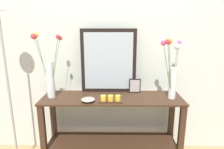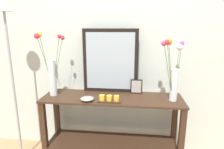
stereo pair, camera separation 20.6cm
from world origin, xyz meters
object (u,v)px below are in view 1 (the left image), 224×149
Objects in this scene: console_table at (112,122)px; floor_lamp at (5,61)px; decorative_bowl at (88,100)px; picture_frame_small at (135,86)px; vase_right at (172,72)px; tall_vase_left at (49,72)px; candle_tray at (111,99)px; mirror_leaning at (109,61)px.

floor_lamp is (-1.07, -0.09, 0.71)m from console_table.
decorative_bowl is at bearing -150.73° from console_table.
floor_lamp is (-1.33, -0.25, 0.33)m from picture_frame_small.
vase_right is at bearing -2.59° from console_table.
tall_vase_left is 0.51m from decorative_bowl.
console_table is at bearing 5.07° from floor_lamp.
floor_lamp reaches higher than candle_tray.
mirror_leaning is 4.41× the size of picture_frame_small.
decorative_bowl is (-0.50, -0.29, -0.06)m from picture_frame_small.
floor_lamp reaches higher than console_table.
tall_vase_left is 1.08× the size of vase_right.
mirror_leaning is at bearing 58.12° from decorative_bowl.
decorative_bowl is (-0.23, -0.00, -0.00)m from candle_tray.
console_table is at bearing 29.27° from decorative_bowl.
console_table is 1.28m from floor_lamp.
floor_lamp reaches higher than mirror_leaning.
decorative_bowl is at bearing -121.88° from mirror_leaning.
vase_right is 0.36× the size of floor_lamp.
vase_right reaches higher than picture_frame_small.
candle_tray is at bearing -170.60° from vase_right.
vase_right reaches higher than console_table.
candle_tray is (0.65, -0.13, -0.25)m from tall_vase_left.
tall_vase_left is 2.84× the size of candle_tray.
console_table is 6.21× the size of candle_tray.
tall_vase_left is 4.21× the size of picture_frame_small.
tall_vase_left is (-0.66, -0.00, 0.57)m from console_table.
tall_vase_left reaches higher than picture_frame_small.
picture_frame_small is at bearing 9.68° from tall_vase_left.
console_table is 10.85× the size of decorative_bowl.
mirror_leaning is 0.41× the size of floor_lamp.
candle_tray reaches higher than decorative_bowl.
floor_lamp reaches higher than vase_right.
tall_vase_left is 0.43m from floor_lamp.
vase_right is 4.58× the size of decorative_bowl.
picture_frame_small is (0.27, 0.29, 0.05)m from candle_tray.
vase_right is at bearing -26.56° from picture_frame_small.
floor_lamp is at bearing -164.61° from mirror_leaning.
picture_frame_small is at bearing 46.29° from candle_tray.
candle_tray is (-0.64, -0.11, -0.26)m from vase_right.
vase_right is at bearing -1.06° from tall_vase_left.
console_table is 2.37× the size of vase_right.
tall_vase_left is at bearing -170.32° from picture_frame_small.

